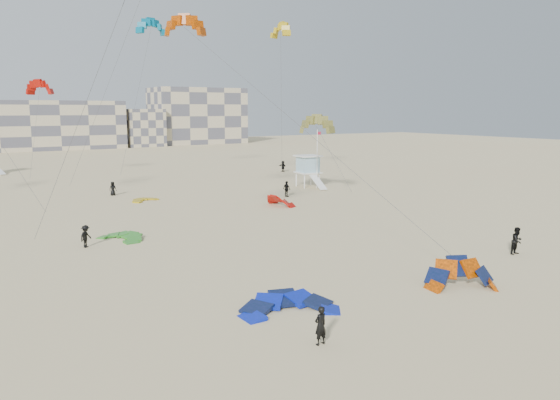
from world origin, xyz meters
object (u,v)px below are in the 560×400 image
kite_ground_blue (289,311)px  kite_ground_orange (461,288)px  kitesurfer_main (320,326)px  lifeguard_tower_near (308,171)px

kite_ground_blue → kite_ground_orange: 10.22m
kite_ground_orange → kitesurfer_main: kite_ground_orange is taller
kite_ground_blue → kitesurfer_main: size_ratio=2.85×
kite_ground_blue → lifeguard_tower_near: size_ratio=0.85×
kitesurfer_main → kite_ground_blue: bearing=-111.2°
kite_ground_blue → kite_ground_orange: bearing=4.7°
kite_ground_blue → kitesurfer_main: (-1.04, -3.97, 0.84)m
kite_ground_blue → lifeguard_tower_near: bearing=70.6°
kite_ground_blue → lifeguard_tower_near: 44.02m
kite_ground_orange → kitesurfer_main: 11.20m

